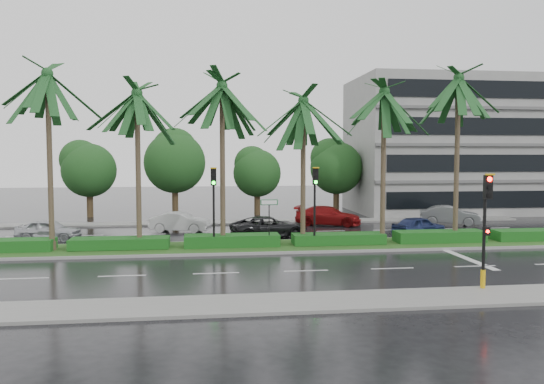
{
  "coord_description": "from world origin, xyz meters",
  "views": [
    {
      "loc": [
        -4.41,
        -27.96,
        5.16
      ],
      "look_at": [
        -0.72,
        1.5,
        3.09
      ],
      "focal_mm": 35.0,
      "sensor_mm": 36.0,
      "label": 1
    }
  ],
  "objects": [
    {
      "name": "car_blue",
      "position": [
        9.0,
        4.0,
        0.64
      ],
      "size": [
        2.96,
        4.06,
        1.28
      ],
      "primitive_type": "imported",
      "rotation": [
        0.0,
        0.0,
        2.0
      ],
      "color": "navy",
      "rests_on": "ground"
    },
    {
      "name": "bg_trees",
      "position": [
        0.06,
        17.59,
        4.38
      ],
      "size": [
        32.63,
        5.17,
        7.47
      ],
      "color": "#382D19",
      "rests_on": "ground"
    },
    {
      "name": "lane_markings",
      "position": [
        3.04,
        -0.43,
        0.01
      ],
      "size": [
        34.0,
        13.06,
        0.01
      ],
      "color": "silver",
      "rests_on": "ground"
    },
    {
      "name": "signal_median_right",
      "position": [
        1.5,
        0.3,
        3.0
      ],
      "size": [
        0.34,
        0.42,
        4.36
      ],
      "color": "black",
      "rests_on": "median"
    },
    {
      "name": "palm_row",
      "position": [
        -1.25,
        1.02,
        8.19
      ],
      "size": [
        26.3,
        4.2,
        10.24
      ],
      "color": "#493B2A",
      "rests_on": "median"
    },
    {
      "name": "car_silver",
      "position": [
        -13.84,
        5.18,
        0.65
      ],
      "size": [
        2.16,
        4.02,
        1.3
      ],
      "primitive_type": "imported",
      "rotation": [
        0.0,
        0.0,
        1.4
      ],
      "color": "#B6B9BF",
      "rests_on": "ground"
    },
    {
      "name": "far_sidewalk",
      "position": [
        0.0,
        12.0,
        0.06
      ],
      "size": [
        40.0,
        2.0,
        0.12
      ],
      "primitive_type": "cube",
      "color": "slate",
      "rests_on": "ground"
    },
    {
      "name": "signal_median_left",
      "position": [
        -4.0,
        0.3,
        3.0
      ],
      "size": [
        0.34,
        0.42,
        4.36
      ],
      "color": "black",
      "rests_on": "median"
    },
    {
      "name": "street_sign",
      "position": [
        -1.0,
        0.48,
        2.12
      ],
      "size": [
        0.95,
        0.09,
        2.6
      ],
      "color": "black",
      "rests_on": "median"
    },
    {
      "name": "building",
      "position": [
        17.0,
        18.0,
        6.0
      ],
      "size": [
        16.0,
        10.0,
        12.0
      ],
      "primitive_type": "cube",
      "color": "gray",
      "rests_on": "ground"
    },
    {
      "name": "near_sidewalk",
      "position": [
        0.0,
        -10.2,
        0.06
      ],
      "size": [
        40.0,
        2.4,
        0.12
      ],
      "primitive_type": "cube",
      "color": "slate",
      "rests_on": "ground"
    },
    {
      "name": "car_white",
      "position": [
        -6.15,
        7.93,
        0.66
      ],
      "size": [
        2.31,
        4.22,
        1.32
      ],
      "primitive_type": "imported",
      "rotation": [
        0.0,
        0.0,
        1.33
      ],
      "color": "#BDBDBD",
      "rests_on": "ground"
    },
    {
      "name": "median",
      "position": [
        0.0,
        1.0,
        0.08
      ],
      "size": [
        36.0,
        4.0,
        0.15
      ],
      "color": "gray",
      "rests_on": "ground"
    },
    {
      "name": "hedge",
      "position": [
        0.0,
        1.0,
        0.45
      ],
      "size": [
        35.2,
        1.4,
        0.6
      ],
      "color": "#134415",
      "rests_on": "median"
    },
    {
      "name": "car_darkgrey",
      "position": [
        -0.5,
        4.7,
        0.67
      ],
      "size": [
        3.2,
        5.17,
        1.34
      ],
      "primitive_type": "imported",
      "rotation": [
        0.0,
        0.0,
        1.79
      ],
      "color": "black",
      "rests_on": "ground"
    },
    {
      "name": "ground",
      "position": [
        0.0,
        0.0,
        0.0
      ],
      "size": [
        120.0,
        120.0,
        0.0
      ],
      "primitive_type": "plane",
      "color": "black",
      "rests_on": "ground"
    },
    {
      "name": "car_red",
      "position": [
        4.5,
        9.97,
        0.7
      ],
      "size": [
        3.62,
        5.23,
        1.41
      ],
      "primitive_type": "imported",
      "rotation": [
        0.0,
        0.0,
        1.19
      ],
      "color": "maroon",
      "rests_on": "ground"
    },
    {
      "name": "car_grey",
      "position": [
        13.5,
        9.02,
        0.71
      ],
      "size": [
        3.01,
        4.55,
        1.42
      ],
      "primitive_type": "imported",
      "rotation": [
        0.0,
        0.0,
        1.18
      ],
      "color": "#5A5D60",
      "rests_on": "ground"
    },
    {
      "name": "signal_near",
      "position": [
        6.0,
        -9.39,
        2.5
      ],
      "size": [
        0.34,
        0.45,
        4.36
      ],
      "color": "black",
      "rests_on": "near_sidewalk"
    }
  ]
}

